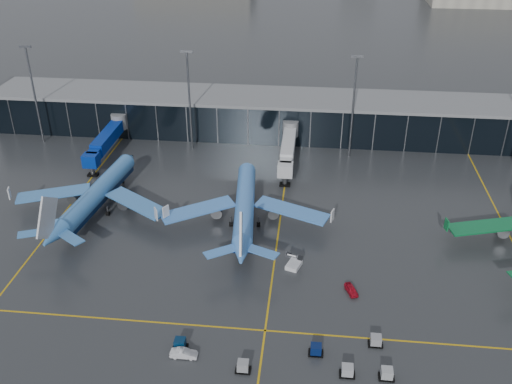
# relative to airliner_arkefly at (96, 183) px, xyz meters

# --- Properties ---
(ground) EXTENTS (600.00, 600.00, 0.00)m
(ground) POSITION_rel_airliner_arkefly_xyz_m (28.08, -17.83, -6.21)
(ground) COLOR #282B2D
(ground) RESTS_ON ground
(terminal_pier) EXTENTS (142.00, 17.00, 10.70)m
(terminal_pier) POSITION_rel_airliner_arkefly_xyz_m (28.08, 44.17, -0.79)
(terminal_pier) COLOR black
(terminal_pier) RESTS_ON ground
(jet_bridges) EXTENTS (94.00, 27.50, 7.20)m
(jet_bridges) POSITION_rel_airliner_arkefly_xyz_m (-6.92, 25.16, -1.66)
(jet_bridges) COLOR #595B60
(jet_bridges) RESTS_ON ground
(flood_masts) EXTENTS (203.00, 0.50, 25.50)m
(flood_masts) POSITION_rel_airliner_arkefly_xyz_m (33.08, 32.17, 7.60)
(flood_masts) COLOR #595B60
(flood_masts) RESTS_ON ground
(taxi_lines) EXTENTS (220.00, 120.00, 0.02)m
(taxi_lines) POSITION_rel_airliner_arkefly_xyz_m (38.08, -7.22, -6.20)
(taxi_lines) COLOR gold
(taxi_lines) RESTS_ON ground
(airliner_arkefly) EXTENTS (39.66, 44.03, 12.42)m
(airliner_arkefly) POSITION_rel_airliner_arkefly_xyz_m (0.00, 0.00, 0.00)
(airliner_arkefly) COLOR #3D7EC8
(airliner_arkefly) RESTS_ON ground
(airliner_klm_near) EXTENTS (39.04, 43.50, 12.42)m
(airliner_klm_near) POSITION_rel_airliner_arkefly_xyz_m (31.01, -1.39, -0.00)
(airliner_klm_near) COLOR #4384DD
(airliner_klm_near) RESTS_ON ground
(baggage_carts) EXTENTS (32.15, 8.71, 1.70)m
(baggage_carts) POSITION_rel_airliner_arkefly_xyz_m (44.77, -38.56, -5.45)
(baggage_carts) COLOR black
(baggage_carts) RESTS_ON ground
(mobile_airstair) EXTENTS (3.13, 3.74, 3.45)m
(mobile_airstair) POSITION_rel_airliner_arkefly_xyz_m (41.67, -15.91, -5.44)
(mobile_airstair) COLOR silver
(mobile_airstair) RESTS_ON ground
(service_van_red) EXTENTS (2.63, 3.87, 1.22)m
(service_van_red) POSITION_rel_airliner_arkefly_xyz_m (51.65, -22.09, -5.60)
(service_van_red) COLOR #B10D1F
(service_van_red) RESTS_ON ground
(service_van_white) EXTENTS (4.01, 1.44, 1.32)m
(service_van_white) POSITION_rel_airliner_arkefly_xyz_m (26.81, -39.57, -5.55)
(service_van_white) COLOR silver
(service_van_white) RESTS_ON ground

